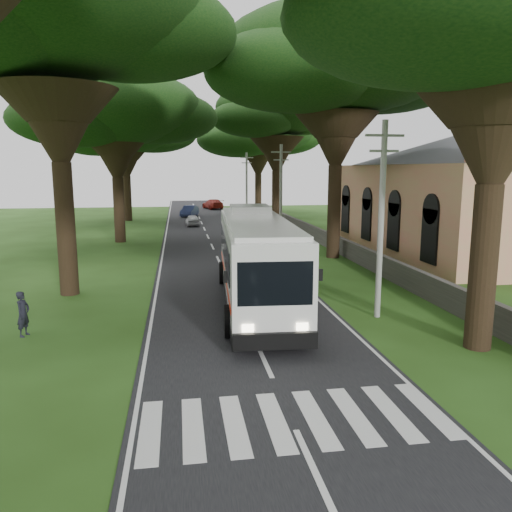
% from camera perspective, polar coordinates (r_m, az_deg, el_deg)
% --- Properties ---
extents(ground, '(140.00, 140.00, 0.00)m').
position_cam_1_polar(ground, '(14.67, 2.25, -14.66)').
color(ground, '#254413').
rests_on(ground, ground).
extents(road, '(8.00, 120.00, 0.04)m').
position_cam_1_polar(road, '(38.66, -4.90, 0.83)').
color(road, black).
rests_on(road, ground).
extents(crosswalk, '(8.00, 3.00, 0.01)m').
position_cam_1_polar(crosswalk, '(12.92, 4.05, -18.29)').
color(crosswalk, silver).
rests_on(crosswalk, ground).
extents(property_wall, '(0.35, 50.00, 1.20)m').
position_cam_1_polar(property_wall, '(39.25, 8.42, 1.76)').
color(property_wall, '#383533').
rests_on(property_wall, ground).
extents(church, '(14.00, 24.00, 11.60)m').
position_cam_1_polar(church, '(40.25, 21.89, 7.52)').
color(church, '#E68570').
rests_on(church, ground).
extents(pole_near, '(1.60, 0.24, 8.00)m').
position_cam_1_polar(pole_near, '(20.83, 14.12, 4.33)').
color(pole_near, gray).
rests_on(pole_near, ground).
extents(pole_mid, '(1.60, 0.24, 8.00)m').
position_cam_1_polar(pole_mid, '(39.96, 2.86, 7.16)').
color(pole_mid, gray).
rests_on(pole_mid, ground).
extents(pole_far, '(1.60, 0.24, 8.00)m').
position_cam_1_polar(pole_far, '(59.67, -1.08, 8.08)').
color(pole_far, gray).
rests_on(pole_far, ground).
extents(tree_l_mida, '(14.26, 14.26, 16.27)m').
position_cam_1_polar(tree_l_mida, '(26.59, -22.34, 24.44)').
color(tree_l_mida, black).
rests_on(tree_l_mida, ground).
extents(tree_l_midb, '(14.16, 14.16, 13.98)m').
position_cam_1_polar(tree_l_midb, '(43.62, -15.88, 15.83)').
color(tree_l_midb, black).
rests_on(tree_l_midb, ground).
extents(tree_l_far, '(13.96, 13.96, 13.71)m').
position_cam_1_polar(tree_l_far, '(61.54, -14.79, 13.83)').
color(tree_l_far, black).
rests_on(tree_l_far, ground).
extents(tree_r_mida, '(16.29, 16.29, 16.54)m').
position_cam_1_polar(tree_r_mida, '(35.42, 9.35, 21.01)').
color(tree_r_mida, black).
rests_on(tree_r_mida, ground).
extents(tree_r_midb, '(12.42, 12.42, 14.75)m').
position_cam_1_polar(tree_r_midb, '(52.40, 2.39, 16.26)').
color(tree_r_midb, black).
rests_on(tree_r_midb, ground).
extents(tree_r_far, '(15.44, 15.44, 14.30)m').
position_cam_1_polar(tree_r_far, '(70.14, 0.26, 13.89)').
color(tree_r_far, black).
rests_on(tree_r_far, ground).
extents(coach_bus, '(3.76, 13.49, 3.94)m').
position_cam_1_polar(coach_bus, '(22.52, -0.02, -0.26)').
color(coach_bus, silver).
rests_on(coach_bus, ground).
extents(distant_car_a, '(1.56, 3.56, 1.19)m').
position_cam_1_polar(distant_car_a, '(54.51, -7.28, 4.09)').
color(distant_car_a, '#B0AFB4').
rests_on(distant_car_a, road).
extents(distant_car_b, '(2.61, 4.51, 1.41)m').
position_cam_1_polar(distant_car_b, '(65.24, -7.61, 5.12)').
color(distant_car_b, navy).
rests_on(distant_car_b, road).
extents(distant_car_c, '(3.38, 5.53, 1.50)m').
position_cam_1_polar(distant_car_c, '(77.29, -4.95, 5.94)').
color(distant_car_c, maroon).
rests_on(distant_car_c, road).
extents(pedestrian, '(0.58, 0.71, 1.69)m').
position_cam_1_polar(pedestrian, '(20.35, -25.07, -6.00)').
color(pedestrian, black).
rests_on(pedestrian, ground).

